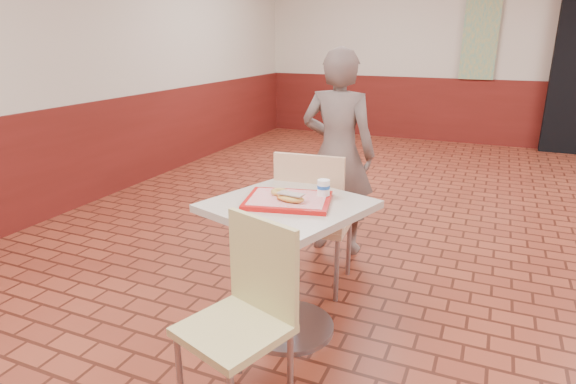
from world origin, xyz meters
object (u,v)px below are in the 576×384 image
at_px(main_table, 288,246).
at_px(serving_tray, 288,200).
at_px(chair_main_front, 246,308).
at_px(paper_cup, 324,187).
at_px(chair_main_back, 313,214).
at_px(long_john_donut, 290,198).
at_px(customer, 338,153).
at_px(ring_donut, 279,192).

height_order(main_table, serving_tray, serving_tray).
distance_m(chair_main_front, serving_tray, 0.68).
bearing_deg(paper_cup, chair_main_back, 117.09).
xyz_separation_m(chair_main_back, long_john_donut, (0.08, -0.56, 0.30)).
bearing_deg(customer, long_john_donut, 95.35).
height_order(chair_main_back, customer, customer).
bearing_deg(chair_main_front, chair_main_back, 113.94).
bearing_deg(long_john_donut, chair_main_front, -87.70).
xyz_separation_m(main_table, customer, (-0.10, 1.19, 0.26)).
distance_m(chair_main_back, customer, 0.73).
bearing_deg(paper_cup, customer, 103.65).
relative_size(ring_donut, long_john_donut, 0.55).
bearing_deg(long_john_donut, paper_cup, 54.82).
distance_m(customer, long_john_donut, 1.25).
height_order(serving_tray, paper_cup, paper_cup).
height_order(main_table, ring_donut, ring_donut).
xyz_separation_m(main_table, chair_main_back, (-0.04, 0.51, 0.01)).
distance_m(ring_donut, long_john_donut, 0.14).
xyz_separation_m(serving_tray, ring_donut, (-0.07, 0.03, 0.03)).
height_order(chair_main_front, serving_tray, chair_main_front).
relative_size(chair_main_front, paper_cup, 10.27).
distance_m(main_table, serving_tray, 0.27).
xyz_separation_m(main_table, paper_cup, (0.16, 0.12, 0.33)).
bearing_deg(long_john_donut, serving_tray, 123.83).
xyz_separation_m(chair_main_front, customer, (-0.16, 1.79, 0.29)).
bearing_deg(chair_main_back, ring_donut, 81.93).
xyz_separation_m(customer, long_john_donut, (0.14, -1.24, 0.05)).
height_order(main_table, chair_main_back, chair_main_back).
relative_size(chair_main_back, ring_donut, 10.63).
height_order(ring_donut, paper_cup, paper_cup).
height_order(chair_main_back, long_john_donut, chair_main_back).
bearing_deg(main_table, serving_tray, 0.00).
relative_size(serving_tray, ring_donut, 4.96).
bearing_deg(chair_main_back, main_table, 89.89).
bearing_deg(chair_main_front, ring_donut, 120.08).
distance_m(main_table, chair_main_front, 0.61).
bearing_deg(ring_donut, chair_main_back, 86.63).
relative_size(customer, ring_donut, 17.42).
xyz_separation_m(main_table, chair_main_front, (0.06, -0.61, -0.03)).
distance_m(chair_main_back, serving_tray, 0.57).
height_order(chair_main_front, ring_donut, chair_main_front).
bearing_deg(chair_main_front, long_john_donut, 111.10).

